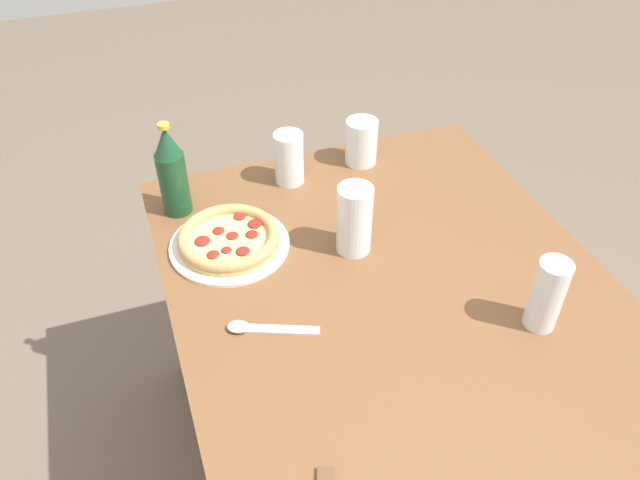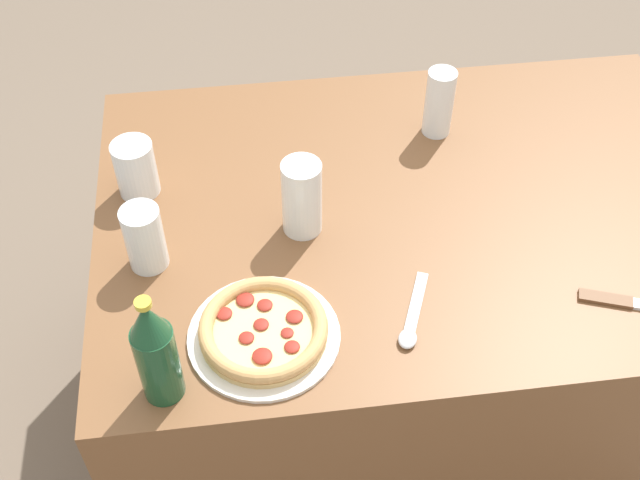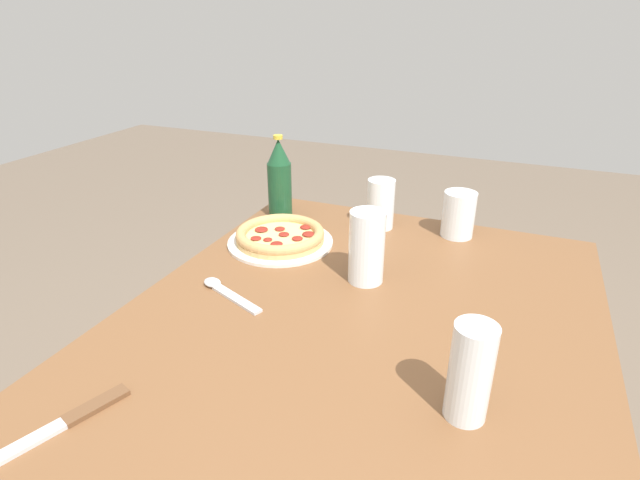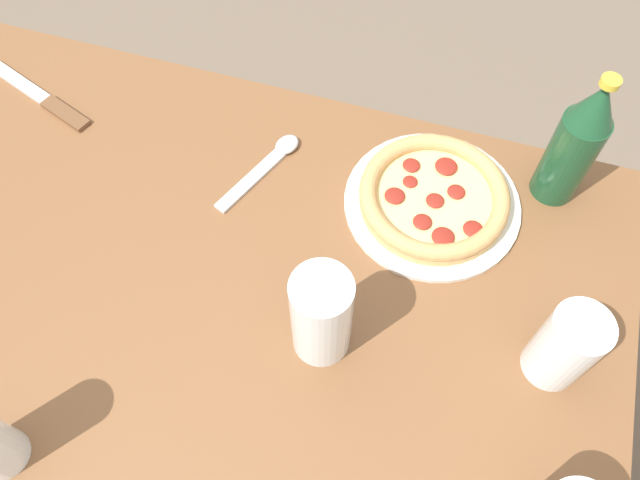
{
  "view_description": "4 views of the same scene",
  "coord_description": "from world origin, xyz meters",
  "px_view_note": "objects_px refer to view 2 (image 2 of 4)",
  "views": [
    {
      "loc": [
        0.71,
        -0.44,
        1.61
      ],
      "look_at": [
        -0.22,
        -0.12,
        0.78
      ],
      "focal_mm": 35.0,
      "sensor_mm": 36.0,
      "label": 1
    },
    {
      "loc": [
        -0.34,
        -1.1,
        1.83
      ],
      "look_at": [
        -0.22,
        -0.13,
        0.78
      ],
      "focal_mm": 45.0,
      "sensor_mm": 36.0,
      "label": 2
    },
    {
      "loc": [
        0.67,
        0.24,
        1.25
      ],
      "look_at": [
        -0.22,
        -0.13,
        0.8
      ],
      "focal_mm": 28.0,
      "sensor_mm": 36.0,
      "label": 3
    },
    {
      "loc": [
        -0.32,
        0.25,
        1.5
      ],
      "look_at": [
        -0.2,
        -0.14,
        0.79
      ],
      "focal_mm": 35.0,
      "sensor_mm": 36.0,
      "label": 4
    }
  ],
  "objects_px": {
    "beer_bottle": "(155,351)",
    "spoon": "(412,322)",
    "glass_orange_juice": "(136,169)",
    "glass_lemonade": "(145,241)",
    "pizza_pepperoni": "(264,331)",
    "glass_water": "(302,201)",
    "glass_iced_tea": "(439,106)",
    "knife": "(640,305)"
  },
  "relations": [
    {
      "from": "glass_orange_juice",
      "to": "glass_iced_tea",
      "type": "relative_size",
      "value": 0.77
    },
    {
      "from": "pizza_pepperoni",
      "to": "beer_bottle",
      "type": "relative_size",
      "value": 1.14
    },
    {
      "from": "pizza_pepperoni",
      "to": "glass_lemonade",
      "type": "relative_size",
      "value": 1.99
    },
    {
      "from": "glass_iced_tea",
      "to": "beer_bottle",
      "type": "relative_size",
      "value": 0.66
    },
    {
      "from": "glass_lemonade",
      "to": "spoon",
      "type": "relative_size",
      "value": 0.77
    },
    {
      "from": "glass_water",
      "to": "beer_bottle",
      "type": "height_order",
      "value": "beer_bottle"
    },
    {
      "from": "glass_orange_juice",
      "to": "beer_bottle",
      "type": "xyz_separation_m",
      "value": [
        0.05,
        -0.48,
        0.05
      ]
    },
    {
      "from": "glass_iced_tea",
      "to": "beer_bottle",
      "type": "height_order",
      "value": "beer_bottle"
    },
    {
      "from": "pizza_pepperoni",
      "to": "spoon",
      "type": "height_order",
      "value": "pizza_pepperoni"
    },
    {
      "from": "glass_lemonade",
      "to": "spoon",
      "type": "xyz_separation_m",
      "value": [
        0.45,
        -0.2,
        -0.05
      ]
    },
    {
      "from": "beer_bottle",
      "to": "knife",
      "type": "bearing_deg",
      "value": 4.61
    },
    {
      "from": "beer_bottle",
      "to": "knife",
      "type": "height_order",
      "value": "beer_bottle"
    },
    {
      "from": "glass_lemonade",
      "to": "beer_bottle",
      "type": "xyz_separation_m",
      "value": [
        0.03,
        -0.28,
        0.05
      ]
    },
    {
      "from": "pizza_pepperoni",
      "to": "glass_lemonade",
      "type": "distance_m",
      "value": 0.28
    },
    {
      "from": "pizza_pepperoni",
      "to": "beer_bottle",
      "type": "distance_m",
      "value": 0.21
    },
    {
      "from": "glass_water",
      "to": "glass_lemonade",
      "type": "bearing_deg",
      "value": -169.5
    },
    {
      "from": "glass_lemonade",
      "to": "glass_orange_juice",
      "type": "bearing_deg",
      "value": 96.41
    },
    {
      "from": "glass_water",
      "to": "spoon",
      "type": "relative_size",
      "value": 0.92
    },
    {
      "from": "glass_lemonade",
      "to": "glass_water",
      "type": "distance_m",
      "value": 0.3
    },
    {
      "from": "pizza_pepperoni",
      "to": "knife",
      "type": "xyz_separation_m",
      "value": [
        0.66,
        -0.02,
        -0.02
      ]
    },
    {
      "from": "spoon",
      "to": "beer_bottle",
      "type": "bearing_deg",
      "value": -169.35
    },
    {
      "from": "beer_bottle",
      "to": "spoon",
      "type": "relative_size",
      "value": 1.33
    },
    {
      "from": "glass_orange_juice",
      "to": "glass_lemonade",
      "type": "xyz_separation_m",
      "value": [
        0.02,
        -0.2,
        0.0
      ]
    },
    {
      "from": "glass_iced_tea",
      "to": "spoon",
      "type": "xyz_separation_m",
      "value": [
        -0.16,
        -0.51,
        -0.06
      ]
    },
    {
      "from": "glass_orange_juice",
      "to": "beer_bottle",
      "type": "relative_size",
      "value": 0.51
    },
    {
      "from": "glass_water",
      "to": "spoon",
      "type": "distance_m",
      "value": 0.31
    },
    {
      "from": "glass_lemonade",
      "to": "pizza_pepperoni",
      "type": "bearing_deg",
      "value": -45.3
    },
    {
      "from": "glass_water",
      "to": "glass_iced_tea",
      "type": "distance_m",
      "value": 0.41
    },
    {
      "from": "glass_orange_juice",
      "to": "glass_lemonade",
      "type": "relative_size",
      "value": 0.89
    },
    {
      "from": "glass_water",
      "to": "beer_bottle",
      "type": "bearing_deg",
      "value": -128.01
    },
    {
      "from": "beer_bottle",
      "to": "spoon",
      "type": "height_order",
      "value": "beer_bottle"
    },
    {
      "from": "glass_orange_juice",
      "to": "spoon",
      "type": "relative_size",
      "value": 0.68
    },
    {
      "from": "glass_lemonade",
      "to": "glass_water",
      "type": "relative_size",
      "value": 0.83
    },
    {
      "from": "glass_iced_tea",
      "to": "glass_lemonade",
      "type": "bearing_deg",
      "value": -153.38
    },
    {
      "from": "glass_lemonade",
      "to": "beer_bottle",
      "type": "height_order",
      "value": "beer_bottle"
    },
    {
      "from": "glass_orange_juice",
      "to": "spoon",
      "type": "bearing_deg",
      "value": -40.22
    },
    {
      "from": "knife",
      "to": "spoon",
      "type": "height_order",
      "value": "spoon"
    },
    {
      "from": "pizza_pepperoni",
      "to": "glass_water",
      "type": "height_order",
      "value": "glass_water"
    },
    {
      "from": "glass_orange_juice",
      "to": "beer_bottle",
      "type": "height_order",
      "value": "beer_bottle"
    },
    {
      "from": "knife",
      "to": "pizza_pepperoni",
      "type": "bearing_deg",
      "value": 178.58
    },
    {
      "from": "beer_bottle",
      "to": "glass_iced_tea",
      "type": "bearing_deg",
      "value": 45.26
    },
    {
      "from": "glass_orange_juice",
      "to": "glass_lemonade",
      "type": "distance_m",
      "value": 0.2
    }
  ]
}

